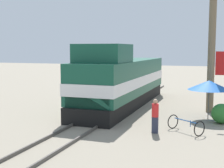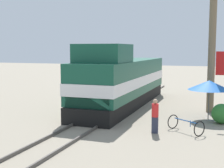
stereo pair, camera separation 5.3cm
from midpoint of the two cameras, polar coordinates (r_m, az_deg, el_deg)
name	(u,v)px [view 2 (the right image)]	position (r m, az deg, el deg)	size (l,w,h in m)	color
ground_plane	(109,113)	(20.30, -0.46, -5.41)	(120.00, 120.00, 0.00)	gray
rail_near	(99,112)	(20.54, -2.34, -5.06)	(0.08, 31.52, 0.15)	#4C4742
rail_far	(120,113)	(20.06, 1.48, -5.34)	(0.08, 31.52, 0.15)	#4C4742
locomotive	(122,81)	(22.56, 1.92, 0.51)	(3.14, 13.88, 4.45)	black
utility_pole	(212,47)	(21.33, 17.88, 6.42)	(1.80, 0.46, 8.46)	#726047
vendor_umbrella	(209,85)	(19.27, 17.43, -0.20)	(2.48, 2.48, 2.32)	#4C4C4C
shrub_cluster	(222,114)	(18.56, 19.49, -5.14)	(1.12, 1.12, 1.12)	#2D722D
person_bystander	(155,115)	(15.63, 7.98, -5.58)	(0.34, 0.34, 1.71)	#2D3347
bicycle	(186,125)	(16.16, 13.40, -7.27)	(1.90, 1.69, 0.75)	black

